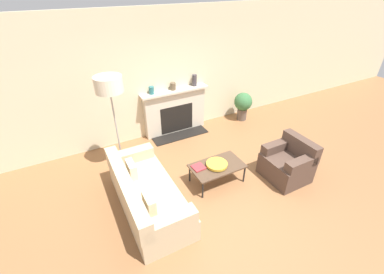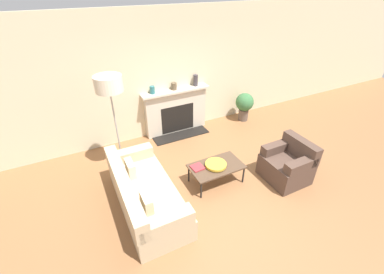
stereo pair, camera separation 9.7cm
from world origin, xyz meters
name	(u,v)px [view 1 (the left image)]	position (x,y,z in m)	size (l,w,h in m)	color
ground_plane	(225,191)	(0.00, 0.00, 0.00)	(18.00, 18.00, 0.00)	brown
wall_back	(167,75)	(0.00, 2.57, 1.45)	(18.00, 0.06, 2.90)	beige
fireplace	(175,112)	(0.12, 2.43, 0.54)	(1.67, 0.59, 1.12)	beige
couch	(146,195)	(-1.41, 0.31, 0.29)	(0.89, 1.99, 0.76)	tan
armchair_near	(288,163)	(1.28, -0.20, 0.32)	(0.74, 0.80, 0.81)	#4C382D
coffee_table	(217,167)	(0.00, 0.32, 0.36)	(0.99, 0.58, 0.39)	#4C3828
bowl	(217,164)	(-0.02, 0.31, 0.43)	(0.40, 0.40, 0.06)	gold
book	(198,167)	(-0.34, 0.42, 0.40)	(0.23, 0.23, 0.02)	#9E2D33
floor_lamp	(110,90)	(-1.48, 1.55, 1.71)	(0.49, 0.49, 1.96)	gray
mantel_vase_left	(152,90)	(-0.44, 2.44, 1.20)	(0.11, 0.11, 0.17)	#28666B
mantel_vase_center_left	(173,86)	(0.09, 2.44, 1.20)	(0.13, 0.13, 0.17)	brown
mantel_vase_center_right	(194,80)	(0.66, 2.44, 1.25)	(0.11, 0.11, 0.27)	#3D383D
potted_plant	(243,104)	(2.00, 2.15, 0.47)	(0.48, 0.48, 0.77)	brown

